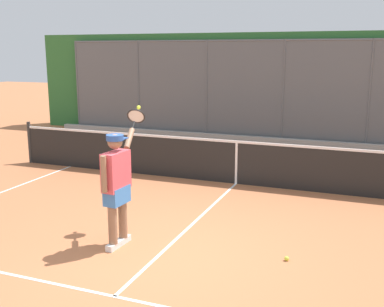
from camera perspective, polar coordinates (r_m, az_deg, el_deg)
The scene contains 5 objects.
ground_plane at distance 6.85m, azimuth -4.11°, elevation -12.27°, with size 60.00×60.00×0.00m, color #B76B42.
fence_backdrop at distance 15.74m, azimuth 11.42°, elevation 7.91°, with size 18.24×1.37×3.43m.
tennis_net at distance 10.25m, azimuth 5.41°, elevation -1.00°, with size 11.18×0.09×1.07m.
tennis_player at distance 6.94m, azimuth -9.09°, elevation -3.33°, with size 0.41×1.42×1.98m.
tennis_ball_mid_court at distance 6.81m, azimuth 11.39°, elevation -12.36°, with size 0.07×0.07×0.07m, color #D6E042.
Camera 1 is at (-2.70, 5.62, 2.85)m, focal length 44.04 mm.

